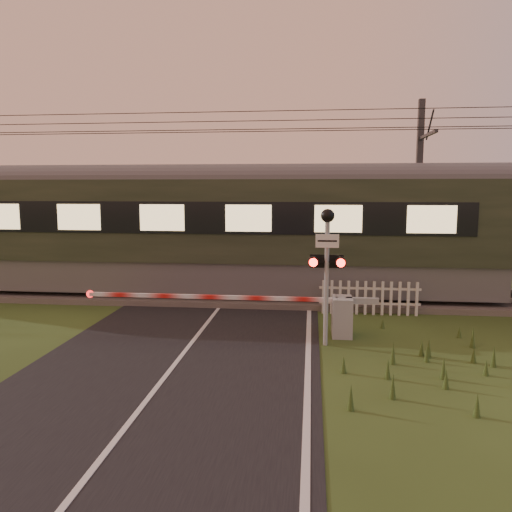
# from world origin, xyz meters

# --- Properties ---
(ground) EXTENTS (160.00, 160.00, 0.00)m
(ground) POSITION_xyz_m (0.00, 0.00, 0.00)
(ground) COLOR #2E4018
(ground) RESTS_ON ground
(road) EXTENTS (6.00, 140.00, 0.03)m
(road) POSITION_xyz_m (0.02, -0.23, 0.01)
(road) COLOR black
(road) RESTS_ON ground
(track_bed) EXTENTS (140.00, 3.40, 0.39)m
(track_bed) POSITION_xyz_m (0.00, 6.50, 0.07)
(track_bed) COLOR #47423D
(track_bed) RESTS_ON ground
(overhead_wires) EXTENTS (120.00, 0.62, 0.62)m
(overhead_wires) POSITION_xyz_m (0.00, 6.50, 5.72)
(overhead_wires) COLOR black
(overhead_wires) RESTS_ON ground
(boom_gate) EXTENTS (7.51, 0.75, 1.00)m
(boom_gate) POSITION_xyz_m (3.10, 2.41, 0.56)
(boom_gate) COLOR gray
(boom_gate) RESTS_ON ground
(crossing_signal) EXTENTS (0.81, 0.34, 3.19)m
(crossing_signal) POSITION_xyz_m (3.14, 1.59, 2.19)
(crossing_signal) COLOR gray
(crossing_signal) RESTS_ON ground
(picket_fence) EXTENTS (2.90, 0.08, 0.99)m
(picket_fence) POSITION_xyz_m (4.49, 4.60, 0.50)
(picket_fence) COLOR silver
(picket_fence) RESTS_ON ground
(catenary_mast) EXTENTS (0.21, 2.46, 6.77)m
(catenary_mast) POSITION_xyz_m (6.58, 8.72, 3.52)
(catenary_mast) COLOR #2D2D30
(catenary_mast) RESTS_ON ground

